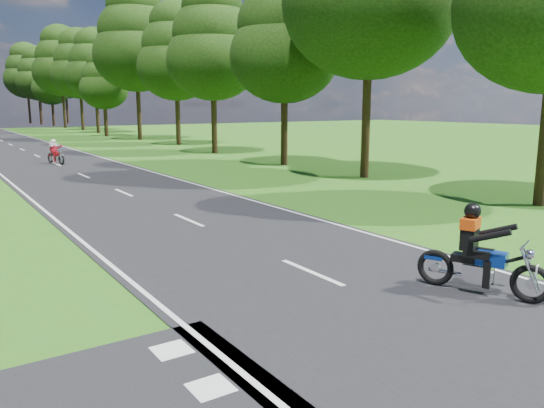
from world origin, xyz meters
TOP-DOWN VIEW (x-y plane):
  - ground at (0.00, 0.00)m, footprint 160.00×160.00m
  - main_road at (0.00, 50.00)m, footprint 7.00×140.00m
  - road_markings at (-0.14, 48.13)m, footprint 7.40×140.00m
  - rider_near_blue at (1.80, -0.68)m, footprint 1.35×2.10m
  - rider_far_red at (0.02, 26.18)m, footprint 0.95×1.79m

SIDE VIEW (x-z plane):
  - ground at x=0.00m, z-range 0.00..0.00m
  - main_road at x=0.00m, z-range 0.00..0.02m
  - road_markings at x=-0.14m, z-range 0.02..0.03m
  - rider_far_red at x=0.02m, z-range 0.02..1.44m
  - rider_near_blue at x=1.80m, z-range 0.02..1.69m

